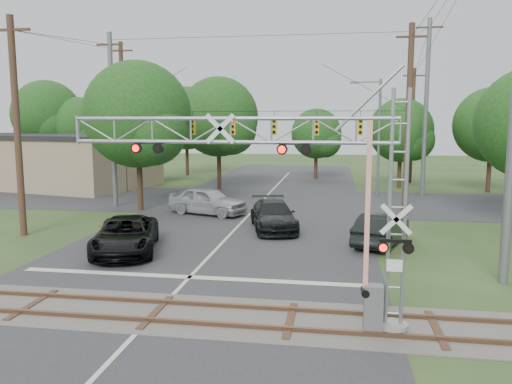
% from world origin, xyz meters
% --- Properties ---
extents(ground, '(160.00, 160.00, 0.00)m').
position_xyz_m(ground, '(0.00, 0.00, 0.00)').
color(ground, '#2B401D').
rests_on(ground, ground).
extents(road_main, '(14.00, 90.00, 0.02)m').
position_xyz_m(road_main, '(0.00, 10.00, 0.01)').
color(road_main, '#2A2B2D').
rests_on(road_main, ground).
extents(road_cross, '(90.00, 12.00, 0.02)m').
position_xyz_m(road_cross, '(0.00, 24.00, 0.01)').
color(road_cross, '#2A2B2D').
rests_on(road_cross, ground).
extents(railroad_track, '(90.00, 3.20, 0.17)m').
position_xyz_m(railroad_track, '(0.00, 2.00, 0.03)').
color(railroad_track, '#4F4A45').
rests_on(railroad_track, ground).
extents(crossing_gantry, '(9.34, 0.83, 6.51)m').
position_xyz_m(crossing_gantry, '(4.06, 1.64, 4.01)').
color(crossing_gantry, gray).
rests_on(crossing_gantry, ground).
extents(traffic_signal_span, '(19.34, 0.36, 11.50)m').
position_xyz_m(traffic_signal_span, '(0.91, 20.00, 5.69)').
color(traffic_signal_span, slate).
rests_on(traffic_signal_span, ground).
extents(pickup_black, '(4.00, 6.00, 1.53)m').
position_xyz_m(pickup_black, '(-3.81, 8.61, 0.77)').
color(pickup_black, black).
rests_on(pickup_black, ground).
extents(car_dark, '(3.39, 5.66, 1.54)m').
position_xyz_m(car_dark, '(1.99, 14.29, 0.77)').
color(car_dark, black).
rests_on(car_dark, ground).
extents(sedan_silver, '(5.41, 3.57, 1.71)m').
position_xyz_m(sedan_silver, '(-2.58, 18.11, 0.86)').
color(sedan_silver, '#9DA0A4').
rests_on(sedan_silver, ground).
extents(suv_dark, '(3.05, 4.82, 1.50)m').
position_xyz_m(suv_dark, '(7.37, 11.80, 0.75)').
color(suv_dark, black).
rests_on(suv_dark, ground).
extents(commercial_building, '(21.53, 14.23, 4.63)m').
position_xyz_m(commercial_building, '(-21.03, 29.98, 2.32)').
color(commercial_building, gray).
rests_on(commercial_building, ground).
extents(streetlight, '(2.38, 0.25, 8.93)m').
position_xyz_m(streetlight, '(8.28, 27.84, 5.00)').
color(streetlight, slate).
rests_on(streetlight, ground).
extents(utility_poles, '(26.15, 30.96, 14.43)m').
position_xyz_m(utility_poles, '(3.23, 21.64, 6.33)').
color(utility_poles, '#442F1F').
rests_on(utility_poles, ground).
extents(treeline, '(54.23, 29.55, 10.07)m').
position_xyz_m(treeline, '(-3.21, 31.43, 5.77)').
color(treeline, '#3A281A').
rests_on(treeline, ground).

